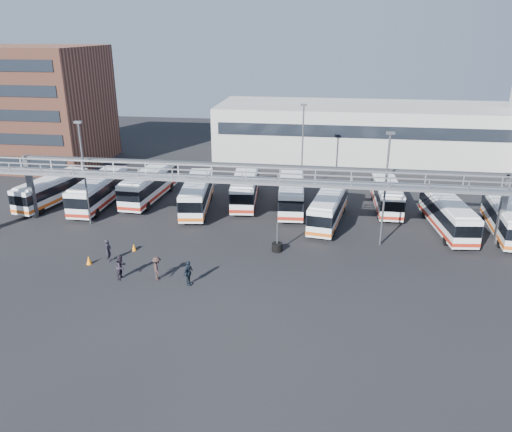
# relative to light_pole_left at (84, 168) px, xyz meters

# --- Properties ---
(ground) EXTENTS (140.00, 140.00, 0.00)m
(ground) POSITION_rel_light_pole_left_xyz_m (16.00, -8.00, -5.73)
(ground) COLOR black
(ground) RESTS_ON ground
(gantry) EXTENTS (51.40, 5.15, 7.10)m
(gantry) POSITION_rel_light_pole_left_xyz_m (16.00, -2.13, -0.22)
(gantry) COLOR gray
(gantry) RESTS_ON ground
(apartment_building) EXTENTS (18.00, 15.00, 16.00)m
(apartment_building) POSITION_rel_light_pole_left_xyz_m (-18.00, 22.00, 2.27)
(apartment_building) COLOR brown
(apartment_building) RESTS_ON ground
(warehouse) EXTENTS (42.00, 14.00, 8.00)m
(warehouse) POSITION_rel_light_pole_left_xyz_m (28.00, 30.00, -1.73)
(warehouse) COLOR #9E9E99
(warehouse) RESTS_ON ground
(light_pole_left) EXTENTS (0.70, 0.35, 10.21)m
(light_pole_left) POSITION_rel_light_pole_left_xyz_m (0.00, 0.00, 0.00)
(light_pole_left) COLOR #4C4F54
(light_pole_left) RESTS_ON ground
(light_pole_mid) EXTENTS (0.70, 0.35, 10.21)m
(light_pole_mid) POSITION_rel_light_pole_left_xyz_m (28.00, -1.00, 0.00)
(light_pole_mid) COLOR #4C4F54
(light_pole_mid) RESTS_ON ground
(light_pole_back) EXTENTS (0.70, 0.35, 10.21)m
(light_pole_back) POSITION_rel_light_pole_left_xyz_m (20.00, 14.00, 0.00)
(light_pole_back) COLOR #4C4F54
(light_pole_back) RESTS_ON ground
(bus_0) EXTENTS (4.05, 10.26, 3.04)m
(bus_0) POSITION_rel_light_pole_left_xyz_m (-6.74, 5.09, -4.05)
(bus_0) COLOR white
(bus_0) RESTS_ON ground
(bus_1) EXTENTS (2.62, 10.77, 3.26)m
(bus_1) POSITION_rel_light_pole_left_xyz_m (-1.34, 5.19, -3.92)
(bus_1) COLOR white
(bus_1) RESTS_ON ground
(bus_2) EXTENTS (3.17, 11.22, 3.37)m
(bus_2) POSITION_rel_light_pole_left_xyz_m (3.33, 8.00, -3.86)
(bus_2) COLOR white
(bus_2) RESTS_ON ground
(bus_3) EXTENTS (3.86, 10.90, 3.24)m
(bus_3) POSITION_rel_light_pole_left_xyz_m (9.42, 5.69, -3.94)
(bus_3) COLOR white
(bus_3) RESTS_ON ground
(bus_4) EXTENTS (3.47, 10.99, 3.28)m
(bus_4) POSITION_rel_light_pole_left_xyz_m (14.12, 8.79, -3.91)
(bus_4) COLOR white
(bus_4) RESTS_ON ground
(bus_5) EXTENTS (3.22, 11.06, 3.32)m
(bus_5) POSITION_rel_light_pole_left_xyz_m (19.34, 7.54, -3.89)
(bus_5) COLOR white
(bus_5) RESTS_ON ground
(bus_6) EXTENTS (4.00, 10.53, 3.12)m
(bus_6) POSITION_rel_light_pole_left_xyz_m (23.30, 3.71, -4.00)
(bus_6) COLOR white
(bus_6) RESTS_ON ground
(bus_7) EXTENTS (2.59, 10.21, 3.08)m
(bus_7) POSITION_rel_light_pole_left_xyz_m (29.36, 8.89, -4.02)
(bus_7) COLOR white
(bus_7) RESTS_ON ground
(bus_8) EXTENTS (3.63, 10.69, 3.18)m
(bus_8) POSITION_rel_light_pole_left_xyz_m (34.48, 3.21, -3.97)
(bus_8) COLOR white
(bus_8) RESTS_ON ground
(bus_9) EXTENTS (2.99, 10.19, 3.05)m
(bus_9) POSITION_rel_light_pole_left_xyz_m (39.63, 3.00, -4.04)
(bus_9) COLOR white
(bus_9) RESTS_ON ground
(pedestrian_a) EXTENTS (0.50, 0.73, 1.95)m
(pedestrian_a) POSITION_rel_light_pole_left_xyz_m (5.36, -7.73, -4.75)
(pedestrian_a) COLOR black
(pedestrian_a) RESTS_ON ground
(pedestrian_b) EXTENTS (0.98, 1.12, 1.96)m
(pedestrian_b) POSITION_rel_light_pole_left_xyz_m (7.64, -10.50, -4.75)
(pedestrian_b) COLOR #271F2C
(pedestrian_b) RESTS_ON ground
(pedestrian_c) EXTENTS (1.18, 1.41, 1.90)m
(pedestrian_c) POSITION_rel_light_pole_left_xyz_m (10.42, -10.24, -4.78)
(pedestrian_c) COLOR #312220
(pedestrian_c) RESTS_ON ground
(pedestrian_d) EXTENTS (0.80, 1.25, 1.97)m
(pedestrian_d) POSITION_rel_light_pole_left_xyz_m (13.04, -10.75, -4.74)
(pedestrian_d) COLOR black
(pedestrian_d) RESTS_ON ground
(cone_left) EXTENTS (0.52, 0.52, 0.72)m
(cone_left) POSITION_rel_light_pole_left_xyz_m (3.96, -8.52, -5.36)
(cone_left) COLOR orange
(cone_left) RESTS_ON ground
(cone_right) EXTENTS (0.47, 0.47, 0.63)m
(cone_right) POSITION_rel_light_pole_left_xyz_m (6.63, -5.42, -5.41)
(cone_right) COLOR orange
(cone_right) RESTS_ON ground
(tire_stack) EXTENTS (0.94, 0.94, 2.69)m
(tire_stack) POSITION_rel_light_pole_left_xyz_m (19.01, -3.73, -5.27)
(tire_stack) COLOR black
(tire_stack) RESTS_ON ground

